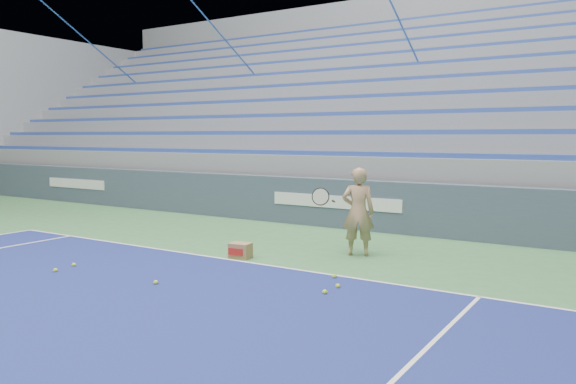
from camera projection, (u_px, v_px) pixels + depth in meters
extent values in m
cube|color=white|center=(227.00, 259.00, 9.38)|extent=(10.97, 0.05, 0.00)
cube|color=#3B485A|center=(337.00, 203.00, 12.69)|extent=(30.00, 0.30, 1.10)
cube|color=white|center=(76.00, 184.00, 17.34)|extent=(2.60, 0.02, 0.28)
cube|color=white|center=(334.00, 202.00, 12.55)|extent=(3.20, 0.02, 0.28)
cube|color=gray|center=(409.00, 188.00, 16.51)|extent=(30.00, 8.50, 1.10)
cube|color=gray|center=(409.00, 161.00, 16.43)|extent=(30.00, 8.50, 0.50)
cube|color=#2B459C|center=(351.00, 154.00, 13.14)|extent=(29.60, 0.42, 0.11)
cube|color=gray|center=(415.00, 143.00, 16.74)|extent=(30.00, 7.65, 0.50)
cube|color=#2B459C|center=(367.00, 132.00, 13.81)|extent=(29.60, 0.42, 0.11)
cube|color=gray|center=(420.00, 127.00, 17.05)|extent=(30.00, 6.80, 0.50)
cube|color=#2B459C|center=(381.00, 113.00, 14.47)|extent=(29.60, 0.42, 0.11)
cube|color=gray|center=(425.00, 111.00, 17.35)|extent=(30.00, 5.95, 0.50)
cube|color=#2B459C|center=(393.00, 96.00, 15.14)|extent=(29.60, 0.42, 0.11)
cube|color=gray|center=(430.00, 95.00, 17.66)|extent=(30.00, 5.10, 0.50)
cube|color=#2B459C|center=(405.00, 79.00, 15.80)|extent=(29.60, 0.42, 0.11)
cube|color=gray|center=(434.00, 80.00, 17.97)|extent=(30.00, 4.25, 0.50)
cube|color=#2B459C|center=(416.00, 65.00, 16.47)|extent=(29.60, 0.42, 0.11)
cube|color=gray|center=(439.00, 66.00, 18.28)|extent=(30.00, 3.40, 0.50)
cube|color=#2B459C|center=(426.00, 51.00, 17.13)|extent=(29.60, 0.42, 0.11)
cube|color=gray|center=(443.00, 52.00, 18.58)|extent=(30.00, 2.55, 0.50)
cube|color=#2B459C|center=(435.00, 38.00, 17.80)|extent=(29.60, 0.42, 0.11)
cube|color=gray|center=(447.00, 38.00, 18.89)|extent=(30.00, 1.70, 0.50)
cube|color=#2B459C|center=(443.00, 27.00, 18.46)|extent=(29.60, 0.42, 0.11)
cube|color=gray|center=(451.00, 25.00, 19.20)|extent=(30.00, 0.85, 0.50)
cube|color=#2B459C|center=(451.00, 16.00, 19.13)|extent=(29.60, 0.42, 0.11)
cube|color=gray|center=(75.00, 113.00, 24.33)|extent=(0.30, 8.80, 6.10)
cube|color=gray|center=(455.00, 92.00, 20.03)|extent=(31.00, 0.40, 7.30)
cylinder|color=#3164AD|center=(124.00, 73.00, 22.50)|extent=(0.05, 8.53, 5.04)
cylinder|color=#3164AD|center=(244.00, 62.00, 19.30)|extent=(0.05, 8.53, 5.04)
cylinder|color=#3164AD|center=(412.00, 48.00, 16.11)|extent=(0.05, 8.53, 5.04)
imported|color=tan|center=(358.00, 212.00, 9.68)|extent=(0.66, 0.56, 1.53)
cylinder|color=black|center=(333.00, 201.00, 9.63)|extent=(0.12, 0.27, 0.08)
cylinder|color=beige|center=(321.00, 197.00, 9.44)|extent=(0.29, 0.16, 0.28)
torus|color=black|center=(321.00, 197.00, 9.44)|extent=(0.31, 0.18, 0.30)
cube|color=olive|center=(240.00, 251.00, 9.51)|extent=(0.38, 0.31, 0.26)
cube|color=#B21E19|center=(236.00, 252.00, 9.40)|extent=(0.28, 0.05, 0.12)
sphere|color=#C3E72F|center=(55.00, 270.00, 8.51)|extent=(0.07, 0.07, 0.07)
sphere|color=#C3E72F|center=(74.00, 265.00, 8.87)|extent=(0.07, 0.07, 0.07)
sphere|color=#C3E72F|center=(334.00, 276.00, 8.15)|extent=(0.07, 0.07, 0.07)
sphere|color=#C3E72F|center=(156.00, 283.00, 7.81)|extent=(0.07, 0.07, 0.07)
sphere|color=#C3E72F|center=(338.00, 286.00, 7.62)|extent=(0.07, 0.07, 0.07)
sphere|color=#C3E72F|center=(325.00, 292.00, 7.33)|extent=(0.07, 0.07, 0.07)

